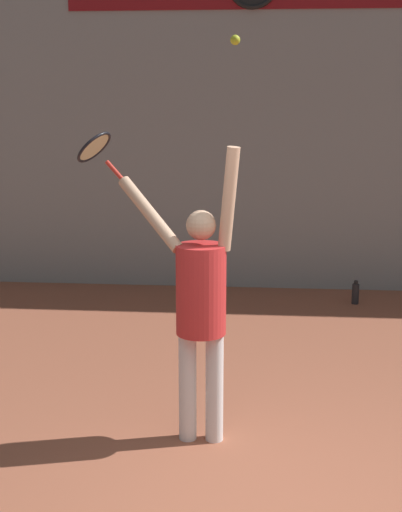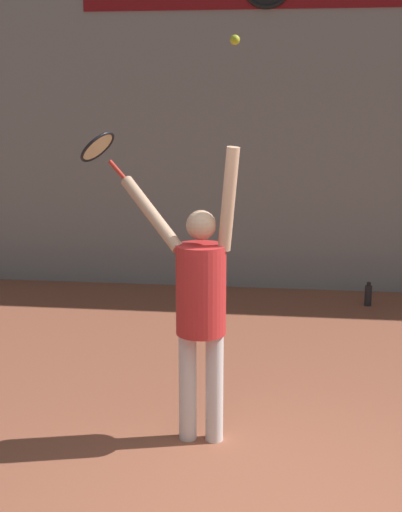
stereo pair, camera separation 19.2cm
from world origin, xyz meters
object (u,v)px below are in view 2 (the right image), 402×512
at_px(tennis_ball, 235,40).
at_px(water_bottle, 368,295).
at_px(tennis_racket, 99,149).
at_px(tennis_player, 200,299).

bearing_deg(tennis_ball, water_bottle, 69.80).
height_order(tennis_racket, water_bottle, tennis_racket).
height_order(tennis_racket, tennis_ball, tennis_ball).
xyz_separation_m(tennis_ball, water_bottle, (1.35, 3.67, -2.71)).
height_order(tennis_player, tennis_racket, tennis_racket).
distance_m(tennis_racket, water_bottle, 4.46).
bearing_deg(tennis_ball, tennis_racket, 155.58).
bearing_deg(water_bottle, tennis_ball, -110.20).
bearing_deg(tennis_racket, tennis_player, -28.02).
relative_size(tennis_player, tennis_racket, 5.22).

